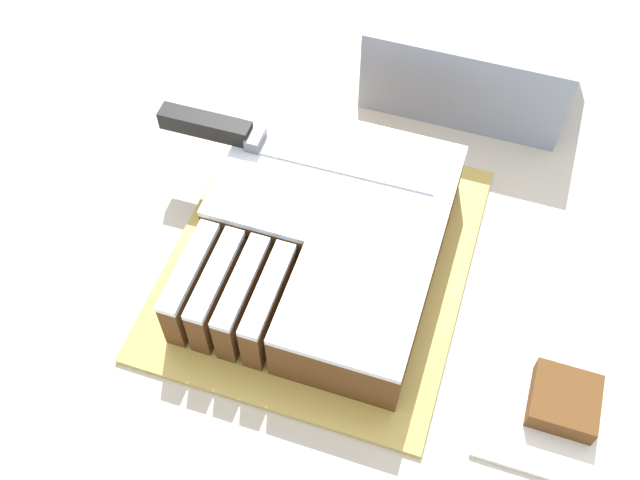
# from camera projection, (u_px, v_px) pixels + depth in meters

# --- Properties ---
(countertop) EXTENTS (1.40, 1.10, 0.93)m
(countertop) POSITION_uv_depth(u_px,v_px,m) (290.00, 399.00, 1.22)
(countertop) COLOR beige
(countertop) RESTS_ON ground_plane
(cake_board) EXTENTS (0.31, 0.36, 0.01)m
(cake_board) POSITION_uv_depth(u_px,v_px,m) (320.00, 260.00, 0.82)
(cake_board) COLOR gold
(cake_board) RESTS_ON countertop
(cake) EXTENTS (0.25, 0.29, 0.07)m
(cake) POSITION_uv_depth(u_px,v_px,m) (326.00, 237.00, 0.79)
(cake) COLOR brown
(cake) RESTS_ON cake_board
(knife) EXTENTS (0.31, 0.03, 0.02)m
(knife) POSITION_uv_depth(u_px,v_px,m) (241.00, 135.00, 0.81)
(knife) COLOR silver
(knife) RESTS_ON cake
(paper_napkin) EXTENTS (0.15, 0.15, 0.01)m
(paper_napkin) POSITION_uv_depth(u_px,v_px,m) (560.00, 407.00, 0.72)
(paper_napkin) COLOR white
(paper_napkin) RESTS_ON countertop
(brownie) EXTENTS (0.06, 0.06, 0.02)m
(brownie) POSITION_uv_depth(u_px,v_px,m) (564.00, 401.00, 0.71)
(brownie) COLOR brown
(brownie) RESTS_ON paper_napkin
(storage_box) EXTENTS (0.25, 0.19, 0.11)m
(storage_box) POSITION_uv_depth(u_px,v_px,m) (475.00, 45.00, 0.94)
(storage_box) COLOR #8C99B2
(storage_box) RESTS_ON countertop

